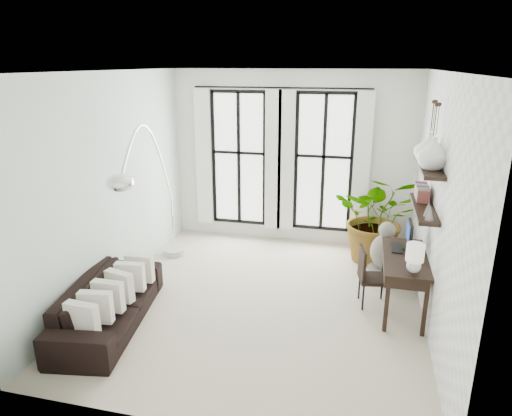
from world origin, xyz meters
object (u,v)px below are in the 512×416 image
(sofa, at_px, (109,303))
(desk_chair, at_px, (369,273))
(desk, at_px, (405,262))
(arc_lamp, at_px, (148,161))
(buddha, at_px, (385,254))
(plant, at_px, (378,218))

(sofa, height_order, desk_chair, desk_chair)
(desk, xyz_separation_m, desk_chair, (-0.46, 0.07, -0.26))
(desk, bearing_deg, desk_chair, 171.08)
(desk, relative_size, arc_lamp, 0.51)
(desk, height_order, arc_lamp, arc_lamp)
(sofa, xyz_separation_m, buddha, (3.54, 2.28, 0.08))
(sofa, relative_size, buddha, 2.28)
(desk_chair, xyz_separation_m, arc_lamp, (-3.19, -0.13, 1.47))
(sofa, relative_size, plant, 1.36)
(sofa, height_order, buddha, buddha)
(sofa, distance_m, plant, 4.52)
(desk_chair, bearing_deg, arc_lamp, 171.92)
(arc_lamp, distance_m, buddha, 3.93)
(sofa, bearing_deg, plant, -58.28)
(desk_chair, xyz_separation_m, buddha, (0.25, 0.96, -0.09))
(plant, distance_m, buddha, 0.77)
(sofa, bearing_deg, arc_lamp, -13.73)
(desk, height_order, desk_chair, desk)
(plant, height_order, buddha, plant)
(desk, xyz_separation_m, arc_lamp, (-3.64, -0.06, 1.21))
(sofa, height_order, desk, desk)
(buddha, bearing_deg, sofa, -147.28)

